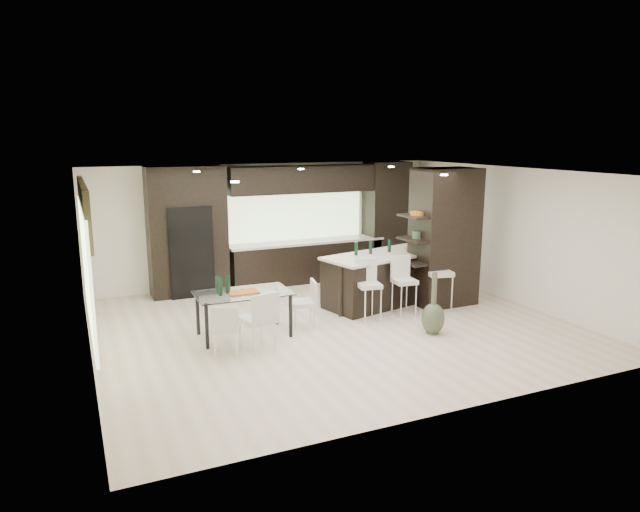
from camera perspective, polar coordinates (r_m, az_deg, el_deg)
name	(u,v)px	position (r m, az deg, el deg)	size (l,w,h in m)	color
ground	(334,326)	(10.19, 1.38, -6.98)	(8.00, 8.00, 0.00)	beige
back_wall	(268,223)	(13.04, -5.19, 3.27)	(8.00, 0.02, 2.70)	white
left_wall	(85,273)	(8.93, -22.47, -1.63)	(0.02, 7.00, 2.70)	white
right_wall	(514,235)	(12.08, 18.84, 1.98)	(0.02, 7.00, 2.70)	white
ceiling	(334,172)	(9.66, 1.46, 8.35)	(8.00, 7.00, 0.02)	white
window_left	(87,270)	(9.13, -22.26, -1.33)	(0.04, 3.20, 1.90)	#B2D199
window_back	(293,213)	(13.18, -2.67, 4.28)	(3.40, 0.04, 1.20)	#B2D199
stone_accent	(84,210)	(8.98, -22.53, 4.28)	(0.08, 3.00, 0.80)	brown
ceiling_spots	(328,173)	(9.89, 0.83, 8.32)	(4.00, 3.00, 0.02)	white
back_cabinetry	(294,224)	(12.90, -2.61, 3.21)	(6.80, 0.68, 2.70)	black
refrigerator	(189,250)	(12.27, -13.00, 0.57)	(0.90, 0.68, 1.90)	black
partition_column	(445,237)	(11.50, 12.35, 1.87)	(1.20, 0.80, 2.70)	black
kitchen_island	(382,279)	(11.45, 6.22, -2.27)	(2.45, 1.05, 1.02)	black
stool_left	(369,296)	(10.41, 4.91, -4.01)	(0.40, 0.40, 0.90)	beige
stool_mid	(404,292)	(10.78, 8.41, -3.55)	(0.40, 0.40, 0.90)	beige
stool_right	(439,285)	(11.15, 11.77, -2.81)	(0.45, 0.45, 1.02)	beige
bench	(356,282)	(12.22, 3.58, -2.66)	(1.20, 0.46, 0.46)	black
floor_vase	(434,303)	(9.83, 11.29, -4.66)	(0.39, 0.39, 1.07)	#3F4B35
dining_table	(244,314)	(9.67, -7.62, -5.79)	(1.56, 0.88, 0.75)	white
chair_near	(258,323)	(8.96, -6.24, -6.72)	(0.49, 0.49, 0.90)	beige
chair_far	(227,331)	(8.89, -9.32, -7.43)	(0.41, 0.41, 0.76)	beige
chair_end	(303,306)	(10.00, -1.71, -5.02)	(0.42, 0.42, 0.77)	beige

